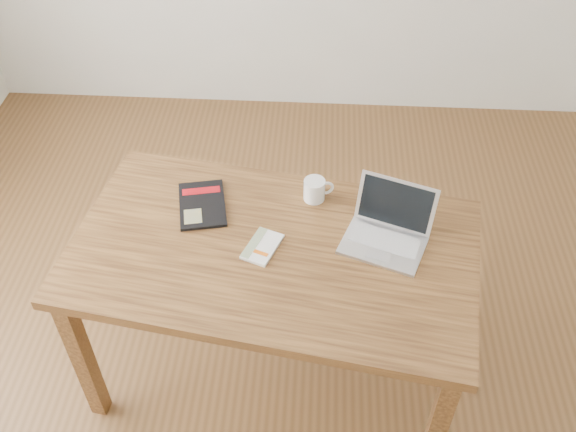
# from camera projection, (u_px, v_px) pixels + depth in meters

# --- Properties ---
(room) EXTENTS (4.04, 4.04, 2.70)m
(room) POSITION_uv_depth(u_px,v_px,m) (264.00, 98.00, 1.85)
(room) COLOR brown
(room) RESTS_ON ground
(desk) EXTENTS (1.54, 1.03, 0.75)m
(desk) POSITION_uv_depth(u_px,v_px,m) (273.00, 265.00, 2.31)
(desk) COLOR brown
(desk) RESTS_ON ground
(white_guidebook) EXTENTS (0.15, 0.19, 0.01)m
(white_guidebook) POSITION_uv_depth(u_px,v_px,m) (262.00, 247.00, 2.25)
(white_guidebook) COLOR silver
(white_guidebook) RESTS_ON desk
(black_guidebook) EXTENTS (0.22, 0.28, 0.01)m
(black_guidebook) POSITION_uv_depth(u_px,v_px,m) (202.00, 204.00, 2.40)
(black_guidebook) COLOR black
(black_guidebook) RESTS_ON desk
(laptop) EXTENTS (0.35, 0.33, 0.19)m
(laptop) POSITION_uv_depth(u_px,v_px,m) (388.00, 230.00, 2.26)
(laptop) COLOR silver
(laptop) RESTS_ON desk
(coffee_mug) EXTENTS (0.12, 0.08, 0.09)m
(coffee_mug) POSITION_uv_depth(u_px,v_px,m) (315.00, 189.00, 2.41)
(coffee_mug) COLOR white
(coffee_mug) RESTS_ON desk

